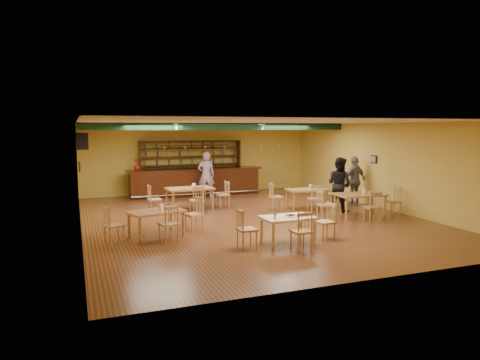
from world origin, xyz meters
name	(u,v)px	position (x,y,z in m)	size (l,w,h in m)	color
floor	(250,218)	(0.00, 0.00, 0.00)	(12.00, 12.00, 0.00)	#502916
ceiling_beam	(222,126)	(0.00, 2.80, 2.87)	(10.00, 0.30, 0.25)	black
track_rail_left	(170,125)	(-1.80, 3.40, 2.94)	(0.05, 2.50, 0.05)	white
track_rail_right	(251,125)	(1.40, 3.40, 2.94)	(0.05, 2.50, 0.05)	white
ac_unit	(82,141)	(-4.80, 4.20, 2.35)	(0.34, 0.70, 0.48)	white
picture_left	(79,167)	(-4.97, 1.00, 1.70)	(0.04, 0.34, 0.28)	black
picture_right	(374,159)	(4.97, 0.50, 1.70)	(0.04, 0.34, 0.28)	black
bar_counter	(195,182)	(-0.41, 5.15, 0.56)	(5.67, 0.85, 1.13)	#33100A
back_bar_hutch	(191,167)	(-0.41, 5.78, 1.14)	(4.38, 0.40, 2.28)	#33100A
poinsettia	(137,165)	(-2.79, 5.15, 1.36)	(0.25, 0.25, 0.45)	#A9210F
dining_table_a	(190,199)	(-1.43, 2.04, 0.39)	(1.56, 0.94, 0.78)	#A07439
dining_table_b	(307,199)	(2.49, 0.90, 0.34)	(1.38, 0.83, 0.69)	#A07439
dining_table_c	(156,224)	(-3.16, -1.29, 0.35)	(1.38, 0.83, 0.69)	#A07439
dining_table_d	(360,205)	(3.30, -1.06, 0.38)	(1.52, 0.91, 0.76)	#A07439
near_table	(288,230)	(-0.29, -3.13, 0.34)	(1.26, 0.81, 0.68)	beige
pizza_tray	(291,216)	(-0.20, -3.13, 0.68)	(0.40, 0.40, 0.01)	silver
parmesan_shaker	(275,217)	(-0.69, -3.26, 0.73)	(0.07, 0.07, 0.11)	#EAE5C6
napkin_stack	(296,214)	(0.03, -2.95, 0.69)	(0.20, 0.15, 0.03)	white
pizza_server	(295,215)	(-0.06, -3.08, 0.69)	(0.32, 0.09, 0.00)	silver
side_plate	(309,216)	(0.21, -3.31, 0.68)	(0.22, 0.22, 0.01)	white
patron_bar	(206,175)	(-0.17, 4.33, 0.93)	(0.68, 0.45, 1.86)	#974DA8
patron_right_a	(339,184)	(3.29, 0.10, 0.92)	(0.89, 0.69, 1.83)	black
patron_right_b	(355,181)	(4.50, 0.94, 0.90)	(1.05, 0.44, 1.79)	gray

